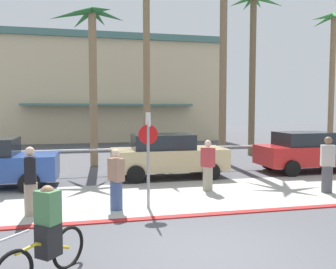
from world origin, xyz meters
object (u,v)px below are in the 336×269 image
object	(u,v)px
pedestrian_2	(327,167)
pedestrian_0	(116,182)
pedestrian_3	(208,168)
car_tan_2	(167,155)
pedestrian_1	(31,184)
stop_sign_bike_lane	(148,146)
palm_tree_1	(91,51)
palm_tree_2	(147,25)
palm_tree_5	(333,54)
cyclist_yellow_0	(46,236)
palm_tree_3	(223,31)
palm_tree_4	(254,37)
car_red_3	(309,151)

from	to	relation	value
pedestrian_2	pedestrian_0	bearing A→B (deg)	-176.13
pedestrian_3	car_tan_2	bearing A→B (deg)	107.25
pedestrian_1	pedestrian_3	distance (m)	5.38
stop_sign_bike_lane	palm_tree_1	world-z (taller)	palm_tree_1
stop_sign_bike_lane	pedestrian_3	distance (m)	2.84
stop_sign_bike_lane	palm_tree_2	bearing A→B (deg)	80.80
palm_tree_2	pedestrian_0	world-z (taller)	palm_tree_2
palm_tree_2	pedestrian_2	size ratio (longest dim) A/B	5.27
palm_tree_5	palm_tree_1	bearing A→B (deg)	-167.57
cyclist_yellow_0	pedestrian_0	world-z (taller)	pedestrian_0
cyclist_yellow_0	pedestrian_0	size ratio (longest dim) A/B	0.93
palm_tree_3	cyclist_yellow_0	distance (m)	14.17
pedestrian_1	pedestrian_0	bearing A→B (deg)	0.55
palm_tree_1	pedestrian_3	xyz separation A→B (m)	(3.58, -5.93, -4.55)
pedestrian_3	stop_sign_bike_lane	bearing A→B (deg)	-144.89
pedestrian_3	palm_tree_4	bearing A→B (deg)	55.38
palm_tree_1	cyclist_yellow_0	xyz separation A→B (m)	(-0.80, -10.98, -4.62)
palm_tree_3	car_red_3	size ratio (longest dim) A/B	2.11
palm_tree_5	pedestrian_2	xyz separation A→B (m)	(-8.06, -10.37, -5.36)
pedestrian_1	pedestrian_3	bearing A→B (deg)	16.87
car_tan_2	pedestrian_2	xyz separation A→B (m)	(4.36, -3.60, -0.03)
pedestrian_3	car_red_3	bearing A→B (deg)	24.43
cyclist_yellow_0	pedestrian_2	size ratio (longest dim) A/B	0.84
palm_tree_3	pedestrian_0	world-z (taller)	palm_tree_3
palm_tree_3	palm_tree_5	world-z (taller)	palm_tree_3
palm_tree_4	pedestrian_3	bearing A→B (deg)	-124.62
cyclist_yellow_0	palm_tree_3	bearing A→B (deg)	56.58
cyclist_yellow_0	palm_tree_2	bearing A→B (deg)	73.98
palm_tree_4	pedestrian_1	xyz separation A→B (m)	(-10.56, -9.40, -5.94)
stop_sign_bike_lane	palm_tree_2	size ratio (longest dim) A/B	0.27
palm_tree_1	pedestrian_3	size ratio (longest dim) A/B	4.40
palm_tree_3	palm_tree_4	xyz separation A→B (m)	(2.67, 2.09, 0.28)
palm_tree_4	cyclist_yellow_0	world-z (taller)	palm_tree_4
car_tan_2	pedestrian_3	bearing A→B (deg)	-72.75
palm_tree_5	cyclist_yellow_0	distance (m)	22.20
palm_tree_3	pedestrian_2	xyz separation A→B (m)	(0.84, -6.85, -5.63)
palm_tree_1	palm_tree_2	xyz separation A→B (m)	(2.90, 1.90, 1.75)
cyclist_yellow_0	pedestrian_1	world-z (taller)	pedestrian_1
palm_tree_3	pedestrian_0	distance (m)	10.93
palm_tree_2	palm_tree_3	distance (m)	4.05
palm_tree_5	pedestrian_3	xyz separation A→B (m)	(-11.64, -9.28, -5.43)
palm_tree_4	pedestrian_0	size ratio (longest dim) A/B	5.65
pedestrian_1	car_red_3	bearing A→B (deg)	20.82
palm_tree_2	palm_tree_5	world-z (taller)	palm_tree_2
palm_tree_2	palm_tree_3	bearing A→B (deg)	-31.19
palm_tree_2	car_tan_2	distance (m)	8.17
cyclist_yellow_0	pedestrian_2	distance (m)	8.90
palm_tree_5	pedestrian_2	bearing A→B (deg)	-127.86
pedestrian_2	pedestrian_3	size ratio (longest dim) A/B	1.08
stop_sign_bike_lane	palm_tree_5	bearing A→B (deg)	38.03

